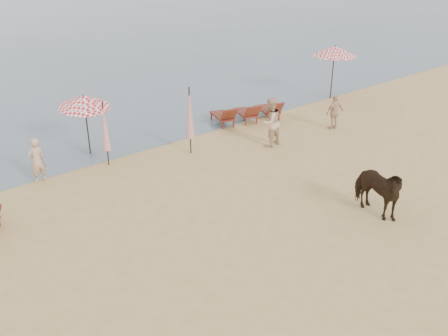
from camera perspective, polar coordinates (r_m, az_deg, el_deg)
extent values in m
plane|color=tan|center=(12.73, 14.69, -11.92)|extent=(120.00, 120.00, 0.00)
cube|color=maroon|center=(21.91, -0.21, 5.98)|extent=(1.03, 1.54, 0.08)
cube|color=maroon|center=(21.16, 0.58, 6.09)|extent=(0.76, 0.63, 0.62)
cube|color=maroon|center=(22.34, 2.43, 6.33)|extent=(1.03, 1.54, 0.08)
cube|color=maroon|center=(21.60, 3.30, 6.45)|extent=(0.76, 0.63, 0.62)
cube|color=maroon|center=(22.81, 4.97, 6.66)|extent=(1.03, 1.54, 0.08)
cube|color=maroon|center=(22.09, 5.90, 6.78)|extent=(0.76, 0.63, 0.62)
cylinder|color=black|center=(19.16, -15.35, 4.48)|extent=(0.05, 0.05, 2.12)
cone|color=red|center=(18.84, -15.70, 7.36)|extent=(1.87, 1.91, 0.64)
sphere|color=black|center=(18.79, -15.77, 7.93)|extent=(0.08, 0.08, 0.08)
cylinder|color=black|center=(25.88, 12.28, 10.42)|extent=(0.05, 0.05, 2.46)
cone|color=red|center=(25.62, 12.52, 12.96)|extent=(2.19, 2.19, 0.49)
sphere|color=black|center=(25.58, 12.57, 13.44)|extent=(0.09, 0.09, 0.09)
cylinder|color=black|center=(18.52, -3.91, 5.39)|extent=(0.06, 0.06, 2.58)
cone|color=red|center=(18.42, -3.94, 6.30)|extent=(0.31, 0.31, 1.93)
cylinder|color=black|center=(17.98, -13.38, 3.84)|extent=(0.05, 0.05, 2.40)
cone|color=red|center=(17.88, -13.47, 4.70)|extent=(0.29, 0.29, 1.80)
imported|color=black|center=(15.10, 17.00, -2.43)|extent=(1.07, 1.98, 1.60)
imported|color=tan|center=(17.53, -20.63, 0.82)|extent=(0.61, 0.45, 1.55)
imported|color=tan|center=(19.39, 5.29, 5.25)|extent=(1.01, 0.83, 1.95)
imported|color=tan|center=(21.68, 12.51, 6.26)|extent=(0.92, 0.50, 1.49)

